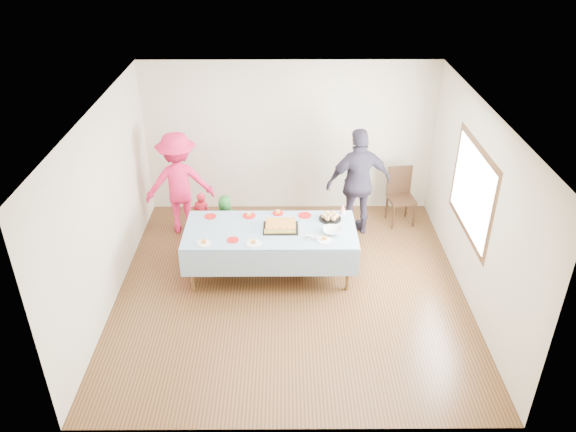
# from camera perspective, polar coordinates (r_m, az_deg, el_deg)

# --- Properties ---
(ground) EXTENTS (5.00, 5.00, 0.00)m
(ground) POSITION_cam_1_polar(r_m,az_deg,el_deg) (8.28, 0.28, -7.35)
(ground) COLOR #412A12
(ground) RESTS_ON ground
(room_walls) EXTENTS (5.04, 5.04, 2.72)m
(room_walls) POSITION_cam_1_polar(r_m,az_deg,el_deg) (7.36, 0.74, 3.75)
(room_walls) COLOR beige
(room_walls) RESTS_ON ground
(party_table) EXTENTS (2.50, 1.10, 0.78)m
(party_table) POSITION_cam_1_polar(r_m,az_deg,el_deg) (8.20, -1.81, -1.67)
(party_table) COLOR brown
(party_table) RESTS_ON ground
(birthday_cake) EXTENTS (0.51, 0.39, 0.09)m
(birthday_cake) POSITION_cam_1_polar(r_m,az_deg,el_deg) (8.16, -0.75, -1.02)
(birthday_cake) COLOR black
(birthday_cake) RESTS_ON party_table
(rolls_tray) EXTENTS (0.34, 0.34, 0.10)m
(rolls_tray) POSITION_cam_1_polar(r_m,az_deg,el_deg) (8.41, 4.29, -0.07)
(rolls_tray) COLOR black
(rolls_tray) RESTS_ON party_table
(punch_bowl) EXTENTS (0.28, 0.28, 0.07)m
(punch_bowl) POSITION_cam_1_polar(r_m,az_deg,el_deg) (8.08, 4.55, -1.52)
(punch_bowl) COLOR silver
(punch_bowl) RESTS_ON party_table
(party_hat) EXTENTS (0.10, 0.10, 0.17)m
(party_hat) POSITION_cam_1_polar(r_m,az_deg,el_deg) (8.57, 5.59, 0.77)
(party_hat) COLOR white
(party_hat) RESTS_ON party_table
(fork_pile) EXTENTS (0.24, 0.18, 0.07)m
(fork_pile) POSITION_cam_1_polar(r_m,az_deg,el_deg) (7.95, 2.49, -2.01)
(fork_pile) COLOR white
(fork_pile) RESTS_ON party_table
(plate_red_far_a) EXTENTS (0.18, 0.18, 0.01)m
(plate_red_far_a) POSITION_cam_1_polar(r_m,az_deg,el_deg) (8.55, -7.90, -0.04)
(plate_red_far_a) COLOR red
(plate_red_far_a) RESTS_ON party_table
(plate_red_far_b) EXTENTS (0.20, 0.20, 0.01)m
(plate_red_far_b) POSITION_cam_1_polar(r_m,az_deg,el_deg) (8.51, -3.98, 0.04)
(plate_red_far_b) COLOR red
(plate_red_far_b) RESTS_ON party_table
(plate_red_far_c) EXTENTS (0.17, 0.17, 0.01)m
(plate_red_far_c) POSITION_cam_1_polar(r_m,az_deg,el_deg) (8.56, -1.03, 0.28)
(plate_red_far_c) COLOR red
(plate_red_far_c) RESTS_ON party_table
(plate_red_far_d) EXTENTS (0.20, 0.20, 0.01)m
(plate_red_far_d) POSITION_cam_1_polar(r_m,az_deg,el_deg) (8.51, 1.73, 0.07)
(plate_red_far_d) COLOR red
(plate_red_far_d) RESTS_ON party_table
(plate_red_near) EXTENTS (0.17, 0.17, 0.01)m
(plate_red_near) POSITION_cam_1_polar(r_m,az_deg,el_deg) (7.94, -5.63, -2.44)
(plate_red_near) COLOR red
(plate_red_near) RESTS_ON party_table
(plate_white_left) EXTENTS (0.20, 0.20, 0.01)m
(plate_white_left) POSITION_cam_1_polar(r_m,az_deg,el_deg) (7.92, -8.54, -2.73)
(plate_white_left) COLOR white
(plate_white_left) RESTS_ON party_table
(plate_white_mid) EXTENTS (0.21, 0.21, 0.01)m
(plate_white_mid) POSITION_cam_1_polar(r_m,az_deg,el_deg) (7.84, -3.54, -2.78)
(plate_white_mid) COLOR white
(plate_white_mid) RESTS_ON party_table
(plate_white_right) EXTENTS (0.22, 0.22, 0.01)m
(plate_white_right) POSITION_cam_1_polar(r_m,az_deg,el_deg) (7.92, 3.68, -2.42)
(plate_white_right) COLOR white
(plate_white_right) RESTS_ON party_table
(dining_chair) EXTENTS (0.49, 0.49, 0.99)m
(dining_chair) POSITION_cam_1_polar(r_m,az_deg,el_deg) (9.88, 11.34, 2.38)
(dining_chair) COLOR black
(dining_chair) RESTS_ON ground
(toddler_left) EXTENTS (0.32, 0.22, 0.82)m
(toddler_left) POSITION_cam_1_polar(r_m,az_deg,el_deg) (9.38, -8.69, 0.10)
(toddler_left) COLOR red
(toddler_left) RESTS_ON ground
(toddler_mid) EXTENTS (0.47, 0.34, 0.88)m
(toddler_mid) POSITION_cam_1_polar(r_m,az_deg,el_deg) (9.10, -6.33, -0.49)
(toddler_mid) COLOR #216526
(toddler_mid) RESTS_ON ground
(toddler_right) EXTENTS (0.46, 0.41, 0.78)m
(toddler_right) POSITION_cam_1_polar(r_m,az_deg,el_deg) (8.81, 1.20, -1.79)
(toddler_right) COLOR #A8684E
(toddler_right) RESTS_ON ground
(adult_left) EXTENTS (1.23, 0.85, 1.75)m
(adult_left) POSITION_cam_1_polar(r_m,az_deg,el_deg) (9.44, -11.01, 3.31)
(adult_left) COLOR #E11C50
(adult_left) RESTS_ON ground
(adult_right) EXTENTS (1.16, 0.69, 1.86)m
(adult_right) POSITION_cam_1_polar(r_m,az_deg,el_deg) (9.23, 7.18, 3.38)
(adult_right) COLOR #2F2B3B
(adult_right) RESTS_ON ground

